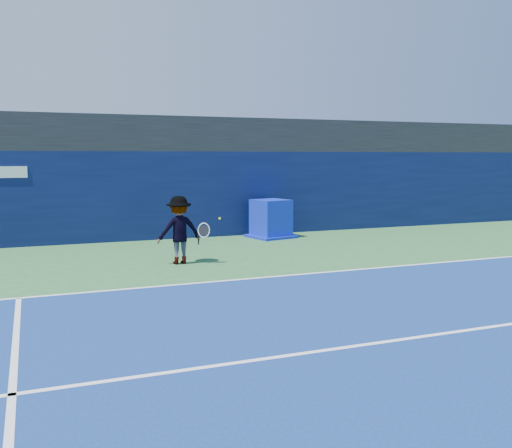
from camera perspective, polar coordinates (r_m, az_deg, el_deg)
The scene contains 8 objects.
ground at distance 10.64m, azimuth 5.44°, elevation -8.69°, with size 80.00×80.00×0.00m, color #2F6934.
baseline at distance 13.30m, azimuth -0.47°, elevation -5.48°, with size 24.00×0.10×0.01m, color white.
service_line at distance 8.98m, azimuth 11.38°, elevation -11.68°, with size 24.00×0.10×0.01m, color white.
stadium_band at distance 21.16m, azimuth -8.93°, elevation 8.78°, with size 36.00×3.00×1.20m, color black.
back_wall_assembly at distance 20.21m, azimuth -8.20°, elevation 2.94°, with size 36.00×1.03×3.00m.
equipment_cart at distance 19.95m, azimuth 1.50°, elevation 0.38°, with size 1.67×1.67×1.33m.
tennis_player at distance 15.17m, azimuth -7.69°, elevation -0.61°, with size 1.34×0.74×1.80m.
tennis_ball at distance 15.10m, azimuth -3.64°, elevation 0.55°, with size 0.06×0.06×0.06m.
Camera 1 is at (-4.69, -9.12, 2.83)m, focal length 40.00 mm.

